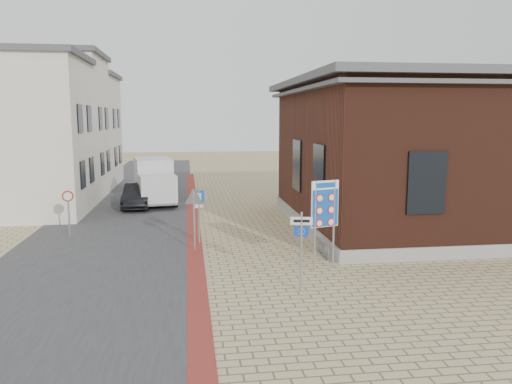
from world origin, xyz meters
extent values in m
plane|color=tan|center=(0.00, 0.00, 0.00)|extent=(120.00, 120.00, 0.00)
cube|color=#38383A|center=(-5.50, 15.00, 0.01)|extent=(7.00, 60.00, 0.02)
cube|color=maroon|center=(-2.00, 10.00, 0.01)|extent=(0.60, 40.00, 0.02)
cube|color=gray|center=(9.00, 7.00, 0.25)|extent=(12.15, 12.15, 0.50)
cube|color=#452016|center=(9.00, 7.00, 3.50)|extent=(12.00, 12.00, 6.00)
cube|color=#4D4E53|center=(9.00, 7.00, 6.65)|extent=(13.00, 13.00, 0.30)
cube|color=#4D4E53|center=(9.00, 7.00, 6.25)|extent=(12.70, 12.70, 0.15)
cube|color=black|center=(2.98, 4.00, 2.80)|extent=(0.12, 1.60, 2.40)
cube|color=black|center=(2.98, 8.00, 2.80)|extent=(0.12, 1.60, 2.40)
cube|color=black|center=(6.00, 0.98, 2.80)|extent=(1.40, 0.12, 2.20)
cube|color=silver|center=(-11.00, 12.00, 4.00)|extent=(7.00, 6.00, 8.00)
cube|color=#4D4E53|center=(-11.00, 12.00, 8.15)|extent=(7.40, 6.40, 0.30)
cube|color=black|center=(-7.48, 10.80, 2.20)|extent=(0.10, 1.10, 1.40)
cube|color=black|center=(-7.48, 13.20, 2.20)|extent=(0.10, 1.10, 1.40)
cube|color=black|center=(-7.48, 10.80, 5.00)|extent=(0.10, 1.10, 1.40)
cube|color=black|center=(-7.48, 13.20, 5.00)|extent=(0.10, 1.10, 1.40)
cube|color=silver|center=(-11.00, 18.00, 4.40)|extent=(7.00, 6.00, 8.80)
cube|color=#4D4E53|center=(-11.00, 18.00, 8.95)|extent=(7.40, 6.40, 0.30)
cube|color=black|center=(-7.48, 16.80, 2.20)|extent=(0.10, 1.10, 1.40)
cube|color=black|center=(-7.48, 19.20, 2.20)|extent=(0.10, 1.10, 1.40)
cube|color=black|center=(-7.48, 16.80, 5.00)|extent=(0.10, 1.10, 1.40)
cube|color=black|center=(-7.48, 19.20, 5.00)|extent=(0.10, 1.10, 1.40)
cube|color=silver|center=(-11.00, 24.00, 4.00)|extent=(7.00, 6.00, 8.00)
cube|color=#4D4E53|center=(-11.00, 24.00, 8.15)|extent=(7.40, 6.40, 0.30)
cube|color=black|center=(-7.48, 22.80, 2.20)|extent=(0.10, 1.10, 1.40)
cube|color=black|center=(-7.48, 25.20, 2.20)|extent=(0.10, 1.10, 1.40)
cube|color=black|center=(-7.48, 22.80, 5.00)|extent=(0.10, 1.10, 1.40)
cube|color=black|center=(-7.48, 25.20, 5.00)|extent=(0.10, 1.10, 1.40)
torus|color=slate|center=(2.65, 1.60, 0.28)|extent=(0.04, 0.60, 0.60)
torus|color=slate|center=(2.65, 1.90, 0.28)|extent=(0.04, 0.60, 0.60)
torus|color=slate|center=(2.65, 2.20, 0.28)|extent=(0.04, 0.60, 0.60)
torus|color=slate|center=(2.65, 2.50, 0.28)|extent=(0.04, 0.60, 0.60)
torus|color=slate|center=(2.65, 2.80, 0.28)|extent=(0.04, 0.60, 0.60)
cube|color=slate|center=(2.65, 2.20, 0.02)|extent=(0.08, 1.60, 0.04)
imported|color=black|center=(-5.04, 13.34, 0.68)|extent=(1.46, 4.12, 1.35)
cube|color=slate|center=(-4.15, 14.32, 0.42)|extent=(2.75, 5.26, 0.23)
cube|color=silver|center=(-3.85, 12.58, 1.16)|extent=(2.18, 1.88, 1.48)
cube|color=black|center=(-3.74, 11.89, 1.44)|extent=(1.75, 0.37, 0.74)
cube|color=silver|center=(-4.28, 15.14, 1.62)|extent=(2.56, 3.63, 2.04)
cylinder|color=black|center=(-4.86, 12.69, 0.37)|extent=(0.35, 0.77, 0.74)
cylinder|color=black|center=(-2.94, 13.01, 0.37)|extent=(0.35, 0.77, 0.74)
cylinder|color=black|center=(-5.35, 15.62, 0.37)|extent=(0.35, 0.77, 0.74)
cylinder|color=black|center=(-3.43, 15.94, 0.37)|extent=(0.35, 0.77, 0.74)
cylinder|color=gray|center=(1.90, 0.39, 1.50)|extent=(0.07, 0.07, 3.01)
cylinder|color=gray|center=(2.59, 0.61, 1.50)|extent=(0.07, 0.07, 3.01)
cube|color=white|center=(2.25, 0.50, 2.23)|extent=(1.00, 0.34, 1.55)
cube|color=#0F4EB5|center=(2.25, 0.50, 2.23)|extent=(0.96, 0.34, 1.50)
cube|color=white|center=(2.25, 0.50, 2.85)|extent=(0.96, 0.34, 0.29)
cylinder|color=gray|center=(1.00, -1.50, 1.18)|extent=(0.07, 0.07, 2.37)
cube|color=white|center=(1.00, -1.50, 2.11)|extent=(0.63, 0.16, 0.23)
cube|color=#0F38B7|center=(1.00, -1.50, 1.80)|extent=(0.43, 0.12, 0.29)
cylinder|color=gray|center=(-1.80, 4.50, 1.12)|extent=(0.07, 0.07, 2.24)
cube|color=blue|center=(-1.80, 4.50, 1.92)|extent=(0.46, 0.24, 0.49)
cube|color=white|center=(-1.80, 4.50, 1.56)|extent=(0.34, 0.19, 0.16)
cylinder|color=gray|center=(-2.00, 3.50, 1.16)|extent=(0.07, 0.07, 2.32)
cylinder|color=gray|center=(-7.23, 6.39, 1.00)|extent=(0.07, 0.07, 2.00)
cylinder|color=#B3210D|center=(-7.23, 6.39, 1.77)|extent=(0.47, 0.11, 0.47)
cylinder|color=orange|center=(-1.80, 5.00, 0.52)|extent=(0.11, 0.11, 1.03)
camera|label=1|loc=(-2.20, -15.20, 5.03)|focal=35.00mm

